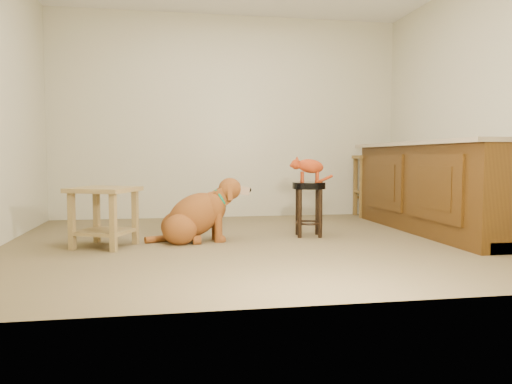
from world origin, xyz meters
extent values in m
cube|color=brown|center=(0.00, 0.00, 0.00)|extent=(4.50, 4.00, 0.01)
cube|color=#BFBA99|center=(0.00, 2.00, 1.30)|extent=(4.50, 0.04, 2.60)
cube|color=#BFBA99|center=(0.00, -2.00, 1.30)|extent=(4.50, 0.04, 2.60)
cube|color=#BFBA99|center=(2.25, 0.00, 1.30)|extent=(0.04, 4.00, 2.60)
cube|color=#452A0C|center=(1.95, 0.30, 0.45)|extent=(0.60, 2.50, 0.90)
cube|color=gray|center=(1.92, 0.30, 0.92)|extent=(0.70, 2.56, 0.04)
cube|color=black|center=(1.99, 0.30, 0.05)|extent=(0.52, 2.50, 0.10)
cube|color=#452A0C|center=(1.64, -0.25, 0.50)|extent=(0.02, 0.90, 0.62)
cube|color=#452A0C|center=(1.64, 0.85, 0.50)|extent=(0.02, 0.90, 0.62)
cube|color=#392109|center=(1.63, -0.25, 0.50)|extent=(0.02, 0.60, 0.40)
cube|color=#392109|center=(1.63, 0.85, 0.50)|extent=(0.02, 0.60, 0.40)
cylinder|color=black|center=(0.69, 0.33, 0.24)|extent=(0.04, 0.04, 0.47)
cylinder|color=black|center=(0.49, 0.36, 0.24)|extent=(0.04, 0.04, 0.47)
cylinder|color=black|center=(0.66, 0.13, 0.24)|extent=(0.04, 0.04, 0.47)
cylinder|color=black|center=(0.46, 0.16, 0.24)|extent=(0.04, 0.04, 0.47)
torus|color=black|center=(0.58, 0.24, 0.14)|extent=(0.31, 0.31, 0.02)
cylinder|color=black|center=(0.58, 0.24, 0.50)|extent=(0.33, 0.33, 0.06)
cube|color=brown|center=(2.05, 1.85, 0.38)|extent=(0.06, 0.06, 0.76)
cube|color=brown|center=(1.70, 1.90, 0.38)|extent=(0.06, 0.06, 0.76)
cube|color=brown|center=(2.00, 1.50, 0.38)|extent=(0.06, 0.06, 0.76)
cube|color=brown|center=(1.65, 1.55, 0.38)|extent=(0.06, 0.06, 0.76)
cube|color=brown|center=(1.85, 1.70, 0.78)|extent=(0.49, 0.49, 0.04)
cube|color=olive|center=(-1.08, 0.08, 0.24)|extent=(0.06, 0.06, 0.48)
cube|color=olive|center=(-1.44, 0.24, 0.24)|extent=(0.06, 0.06, 0.48)
cube|color=olive|center=(-1.24, -0.27, 0.24)|extent=(0.06, 0.06, 0.48)
cube|color=olive|center=(-1.59, -0.12, 0.24)|extent=(0.06, 0.06, 0.48)
cube|color=olive|center=(-1.34, -0.02, 0.50)|extent=(0.66, 0.66, 0.04)
cube|color=olive|center=(-1.34, -0.02, 0.14)|extent=(0.56, 0.56, 0.03)
ellipsoid|color=brown|center=(-0.70, 0.22, 0.13)|extent=(0.33, 0.27, 0.28)
ellipsoid|color=brown|center=(-0.69, -0.01, 0.13)|extent=(0.33, 0.27, 0.28)
cylinder|color=brown|center=(-0.55, 0.25, 0.04)|extent=(0.08, 0.09, 0.09)
cylinder|color=brown|center=(-0.54, -0.02, 0.04)|extent=(0.08, 0.09, 0.09)
ellipsoid|color=brown|center=(-0.55, 0.12, 0.25)|extent=(0.66, 0.37, 0.58)
ellipsoid|color=brown|center=(-0.38, 0.13, 0.32)|extent=(0.25, 0.28, 0.29)
cylinder|color=brown|center=(-0.35, 0.21, 0.17)|extent=(0.08, 0.08, 0.34)
cylinder|color=brown|center=(-0.34, 0.05, 0.17)|extent=(0.08, 0.08, 0.34)
sphere|color=brown|center=(-0.32, 0.21, 0.02)|extent=(0.09, 0.09, 0.09)
sphere|color=brown|center=(-0.31, 0.05, 0.02)|extent=(0.09, 0.09, 0.09)
cylinder|color=brown|center=(-0.31, 0.13, 0.41)|extent=(0.22, 0.16, 0.21)
ellipsoid|color=brown|center=(-0.22, 0.14, 0.49)|extent=(0.23, 0.21, 0.20)
cube|color=#95795D|center=(-0.10, 0.14, 0.47)|extent=(0.15, 0.08, 0.09)
sphere|color=black|center=(-0.04, 0.15, 0.47)|extent=(0.05, 0.05, 0.05)
cube|color=brown|center=(-0.24, 0.23, 0.46)|extent=(0.05, 0.06, 0.15)
cube|color=brown|center=(-0.23, 0.04, 0.46)|extent=(0.05, 0.06, 0.15)
torus|color=#0E774A|center=(-0.31, 0.13, 0.40)|extent=(0.13, 0.20, 0.18)
cylinder|color=#D8BF4C|center=(-0.26, 0.13, 0.34)|extent=(0.01, 0.04, 0.04)
cylinder|color=brown|center=(-0.88, 0.14, 0.03)|extent=(0.27, 0.16, 0.06)
ellipsoid|color=maroon|center=(0.59, 0.24, 0.69)|extent=(0.29, 0.17, 0.17)
cylinder|color=maroon|center=(0.52, 0.29, 0.59)|extent=(0.03, 0.03, 0.10)
sphere|color=maroon|center=(0.52, 0.29, 0.55)|extent=(0.03, 0.03, 0.03)
cylinder|color=maroon|center=(0.51, 0.22, 0.59)|extent=(0.03, 0.03, 0.10)
sphere|color=maroon|center=(0.51, 0.22, 0.55)|extent=(0.03, 0.03, 0.03)
cylinder|color=maroon|center=(0.66, 0.27, 0.59)|extent=(0.03, 0.03, 0.10)
sphere|color=maroon|center=(0.66, 0.27, 0.55)|extent=(0.03, 0.03, 0.03)
cylinder|color=maroon|center=(0.65, 0.19, 0.59)|extent=(0.03, 0.03, 0.10)
sphere|color=maroon|center=(0.65, 0.19, 0.55)|extent=(0.03, 0.03, 0.03)
sphere|color=maroon|center=(0.45, 0.26, 0.71)|extent=(0.10, 0.10, 0.10)
sphere|color=maroon|center=(0.41, 0.27, 0.70)|extent=(0.04, 0.04, 0.04)
sphere|color=brown|center=(0.39, 0.27, 0.70)|extent=(0.02, 0.02, 0.02)
cone|color=maroon|center=(0.46, 0.29, 0.76)|extent=(0.05, 0.05, 0.05)
cone|color=#C66B60|center=(0.46, 0.29, 0.76)|extent=(0.03, 0.03, 0.03)
cone|color=maroon|center=(0.45, 0.23, 0.76)|extent=(0.05, 0.05, 0.05)
cone|color=#C66B60|center=(0.45, 0.23, 0.76)|extent=(0.03, 0.03, 0.03)
cylinder|color=maroon|center=(0.73, 0.26, 0.56)|extent=(0.21, 0.09, 0.10)
camera|label=1|loc=(-0.79, -4.48, 0.78)|focal=35.00mm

